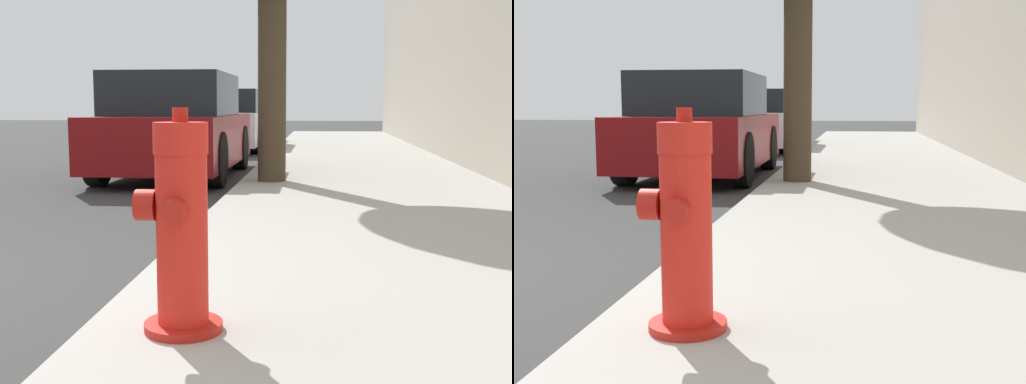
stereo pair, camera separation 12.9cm
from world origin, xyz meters
TOP-DOWN VIEW (x-y plane):
  - sidewalk_slab at (3.26, 0.00)m, footprint 3.10×40.00m
  - fire_hydrant at (2.13, -0.35)m, footprint 0.35×0.35m
  - parked_car_near at (0.60, 6.29)m, footprint 1.76×3.82m
  - parked_car_mid at (0.45, 12.21)m, footprint 1.88×4.57m

SIDE VIEW (x-z plane):
  - sidewalk_slab at x=3.26m, z-range 0.00..0.12m
  - fire_hydrant at x=2.13m, z-range 0.08..1.00m
  - parked_car_mid at x=0.45m, z-range -0.02..1.37m
  - parked_car_near at x=0.60m, z-range -0.03..1.46m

